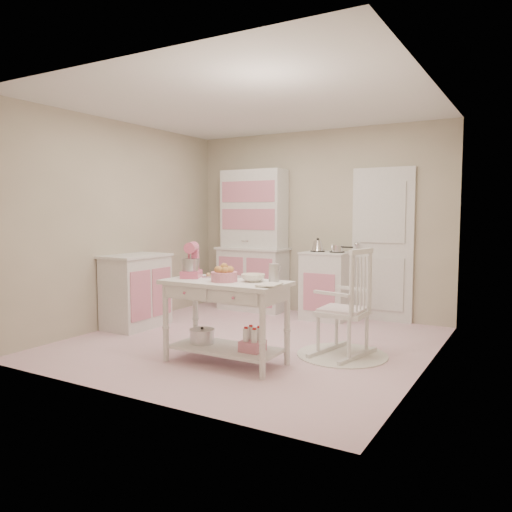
{
  "coord_description": "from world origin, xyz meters",
  "views": [
    {
      "loc": [
        2.79,
        -4.7,
        1.45
      ],
      "look_at": [
        0.23,
        -0.26,
        1.0
      ],
      "focal_mm": 35.0,
      "sensor_mm": 36.0,
      "label": 1
    }
  ],
  "objects": [
    {
      "name": "lace_rug",
      "position": [
        1.08,
        0.03,
        0.01
      ],
      "size": [
        0.92,
        0.92,
        0.01
      ],
      "primitive_type": "cylinder",
      "color": "white",
      "rests_on": "ground"
    },
    {
      "name": "room_shell",
      "position": [
        0.0,
        0.0,
        1.65
      ],
      "size": [
        3.84,
        3.84,
        2.62
      ],
      "color": "pink",
      "rests_on": "ground"
    },
    {
      "name": "work_table",
      "position": [
        0.18,
        -0.76,
        0.4
      ],
      "size": [
        1.2,
        0.6,
        0.8
      ],
      "primitive_type": "cube",
      "color": "silver",
      "rests_on": "ground"
    },
    {
      "name": "stove",
      "position": [
        0.27,
        1.61,
        0.46
      ],
      "size": [
        0.62,
        0.57,
        0.92
      ],
      "primitive_type": "cube",
      "color": "silver",
      "rests_on": "ground"
    },
    {
      "name": "recipe_book",
      "position": [
        0.63,
        -0.88,
        0.81
      ],
      "size": [
        0.2,
        0.25,
        0.02
      ],
      "primitive_type": "imported",
      "rotation": [
        0.0,
        0.0,
        0.09
      ],
      "color": "white",
      "rests_on": "work_table"
    },
    {
      "name": "bread_basket",
      "position": [
        0.2,
        -0.81,
        0.85
      ],
      "size": [
        0.25,
        0.25,
        0.09
      ],
      "primitive_type": "cylinder",
      "color": "#D47A92",
      "rests_on": "work_table"
    },
    {
      "name": "cookie_tray",
      "position": [
        0.03,
        -0.58,
        0.81
      ],
      "size": [
        0.34,
        0.24,
        0.02
      ],
      "primitive_type": "cube",
      "color": "silver",
      "rests_on": "work_table"
    },
    {
      "name": "hutch",
      "position": [
        -0.93,
        1.66,
        1.04
      ],
      "size": [
        1.06,
        0.5,
        2.08
      ],
      "primitive_type": "cube",
      "color": "silver",
      "rests_on": "ground"
    },
    {
      "name": "door",
      "position": [
        0.95,
        1.87,
        1.02
      ],
      "size": [
        0.82,
        0.05,
        2.04
      ],
      "primitive_type": "cube",
      "color": "silver",
      "rests_on": "ground"
    },
    {
      "name": "rocking_chair",
      "position": [
        1.08,
        0.03,
        0.55
      ],
      "size": [
        0.62,
        0.8,
        1.1
      ],
      "primitive_type": "cube",
      "rotation": [
        0.0,
        0.0,
        -0.21
      ],
      "color": "silver",
      "rests_on": "ground"
    },
    {
      "name": "stand_mixer",
      "position": [
        -0.24,
        -0.74,
        0.97
      ],
      "size": [
        0.3,
        0.34,
        0.34
      ],
      "primitive_type": "cube",
      "rotation": [
        0.0,
        0.0,
        0.44
      ],
      "color": "#DD5D84",
      "rests_on": "work_table"
    },
    {
      "name": "mixing_bowl",
      "position": [
        0.44,
        -0.68,
        0.84
      ],
      "size": [
        0.23,
        0.23,
        0.07
      ],
      "primitive_type": "imported",
      "color": "white",
      "rests_on": "work_table"
    },
    {
      "name": "base_cabinet",
      "position": [
        -1.63,
        -0.06,
        0.46
      ],
      "size": [
        0.54,
        0.84,
        0.92
      ],
      "primitive_type": "cube",
      "color": "silver",
      "rests_on": "ground"
    },
    {
      "name": "metal_pitcher",
      "position": [
        0.62,
        -0.6,
        0.89
      ],
      "size": [
        0.1,
        0.1,
        0.17
      ],
      "primitive_type": "cylinder",
      "color": "silver",
      "rests_on": "work_table"
    }
  ]
}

